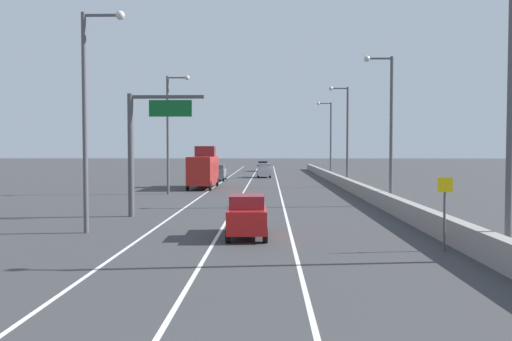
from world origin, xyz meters
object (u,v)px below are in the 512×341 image
at_px(car_black_3, 263,166).
at_px(box_truck, 203,169).
at_px(speed_advisory_sign, 445,208).
at_px(lamp_post_right_near, 504,93).
at_px(lamp_post_right_second, 388,121).
at_px(lamp_post_left_mid, 170,127).
at_px(overhead_sign_gantry, 143,139).
at_px(car_gray_0, 218,173).
at_px(lamp_post_left_near, 90,107).
at_px(car_silver_2, 264,170).
at_px(lamp_post_right_third, 345,130).
at_px(car_red_1, 247,216).
at_px(lamp_post_right_fourth, 329,135).

height_order(car_black_3, box_truck, box_truck).
xyz_separation_m(speed_advisory_sign, car_black_3, (-8.21, 76.18, -0.83)).
xyz_separation_m(lamp_post_right_near, lamp_post_right_second, (-0.04, 18.58, 0.00)).
xyz_separation_m(lamp_post_right_second, lamp_post_left_mid, (-17.58, 9.72, 0.00)).
xyz_separation_m(overhead_sign_gantry, car_gray_0, (1.04, 36.89, -3.69)).
height_order(overhead_sign_gantry, car_black_3, overhead_sign_gantry).
relative_size(lamp_post_left_near, car_silver_2, 2.66).
xyz_separation_m(lamp_post_left_mid, car_silver_2, (8.28, 28.42, -5.16)).
distance_m(lamp_post_right_second, lamp_post_left_mid, 20.08).
bearing_deg(overhead_sign_gantry, car_silver_2, 81.09).
xyz_separation_m(speed_advisory_sign, lamp_post_left_near, (-15.88, 4.22, 4.42)).
xyz_separation_m(lamp_post_right_third, car_red_1, (-9.23, -32.04, -5.18)).
distance_m(lamp_post_left_near, car_silver_2, 51.60).
distance_m(lamp_post_right_second, car_red_1, 17.33).
bearing_deg(car_silver_2, lamp_post_right_second, -76.30).
height_order(overhead_sign_gantry, lamp_post_right_second, lamp_post_right_second).
distance_m(car_black_3, box_truck, 42.79).
distance_m(lamp_post_right_second, lamp_post_right_third, 18.58).
height_order(overhead_sign_gantry, box_truck, overhead_sign_gantry).
height_order(lamp_post_right_second, car_silver_2, lamp_post_right_second).
height_order(lamp_post_left_near, car_gray_0, lamp_post_left_near).
bearing_deg(lamp_post_right_third, box_truck, -174.06).
height_order(car_gray_0, box_truck, box_truck).
height_order(lamp_post_left_near, car_black_3, lamp_post_left_near).
xyz_separation_m(overhead_sign_gantry, car_red_1, (6.66, -7.17, -3.73)).
bearing_deg(lamp_post_right_second, car_black_3, 99.24).
xyz_separation_m(lamp_post_right_third, lamp_post_left_mid, (-17.20, -8.86, 0.00)).
relative_size(overhead_sign_gantry, lamp_post_right_fourth, 0.69).
height_order(lamp_post_left_mid, car_red_1, lamp_post_left_mid).
bearing_deg(box_truck, car_red_1, -79.10).
bearing_deg(car_silver_2, lamp_post_right_near, -80.65).
distance_m(speed_advisory_sign, lamp_post_right_near, 4.99).
bearing_deg(car_gray_0, lamp_post_right_second, -63.56).
xyz_separation_m(lamp_post_left_near, car_red_1, (7.73, -0.89, -5.18)).
relative_size(lamp_post_right_second, car_gray_0, 2.29).
distance_m(car_gray_0, car_red_1, 44.42).
bearing_deg(lamp_post_right_second, box_truck, 132.31).
distance_m(lamp_post_left_near, car_red_1, 9.35).
bearing_deg(speed_advisory_sign, lamp_post_right_near, -49.93).
xyz_separation_m(speed_advisory_sign, lamp_post_right_second, (1.45, 16.79, 4.42)).
relative_size(lamp_post_right_third, box_truck, 1.33).
distance_m(car_red_1, box_truck, 31.05).
relative_size(lamp_post_right_near, car_gray_0, 2.29).
bearing_deg(overhead_sign_gantry, lamp_post_right_fourth, 69.46).
distance_m(lamp_post_right_fourth, car_gray_0, 17.36).
distance_m(lamp_post_left_near, car_black_3, 72.56).
bearing_deg(speed_advisory_sign, lamp_post_right_third, 88.26).
height_order(speed_advisory_sign, car_gray_0, speed_advisory_sign).
relative_size(overhead_sign_gantry, car_silver_2, 1.84).
bearing_deg(car_red_1, car_black_3, 90.04).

